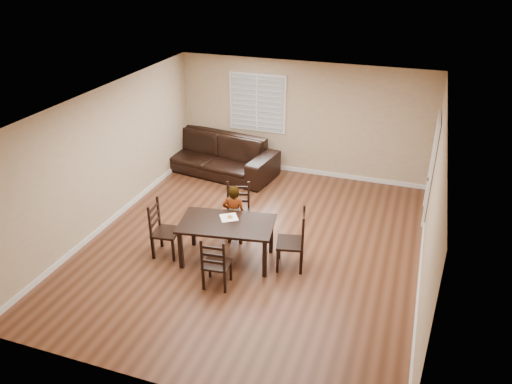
% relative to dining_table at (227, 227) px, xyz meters
% --- Properties ---
extents(ground, '(7.00, 7.00, 0.00)m').
position_rel_dining_table_xyz_m(ground, '(0.27, 0.61, -0.67)').
color(ground, brown).
rests_on(ground, ground).
extents(room, '(6.04, 7.04, 2.72)m').
position_rel_dining_table_xyz_m(room, '(0.31, 0.78, 1.14)').
color(room, tan).
rests_on(room, ground).
extents(dining_table, '(1.73, 1.15, 0.76)m').
position_rel_dining_table_xyz_m(dining_table, '(0.00, 0.00, 0.00)').
color(dining_table, black).
rests_on(dining_table, ground).
extents(chair_near, '(0.56, 0.54, 1.02)m').
position_rel_dining_table_xyz_m(chair_near, '(-0.18, 1.01, -0.21)').
color(chair_near, black).
rests_on(chair_near, ground).
extents(chair_far, '(0.46, 0.43, 0.94)m').
position_rel_dining_table_xyz_m(chair_far, '(0.13, -0.84, -0.24)').
color(chair_far, black).
rests_on(chair_far, ground).
extents(chair_left, '(0.49, 0.52, 1.04)m').
position_rel_dining_table_xyz_m(chair_left, '(-1.22, -0.19, -0.20)').
color(chair_left, black).
rests_on(chair_left, ground).
extents(chair_right, '(0.55, 0.58, 1.09)m').
position_rel_dining_table_xyz_m(chair_right, '(1.23, 0.20, -0.17)').
color(chair_right, black).
rests_on(chair_right, ground).
extents(child, '(0.47, 0.35, 1.18)m').
position_rel_dining_table_xyz_m(child, '(-0.09, 0.58, -0.08)').
color(child, gray).
rests_on(child, ground).
extents(napkin, '(0.40, 0.40, 0.00)m').
position_rel_dining_table_xyz_m(napkin, '(-0.03, 0.18, 0.09)').
color(napkin, white).
rests_on(napkin, dining_table).
extents(donut, '(0.10, 0.10, 0.04)m').
position_rel_dining_table_xyz_m(donut, '(-0.01, 0.18, 0.11)').
color(donut, '#B57641').
rests_on(donut, napkin).
extents(sofa, '(3.21, 1.67, 0.89)m').
position_rel_dining_table_xyz_m(sofa, '(-1.74, 3.46, -0.22)').
color(sofa, black).
rests_on(sofa, ground).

